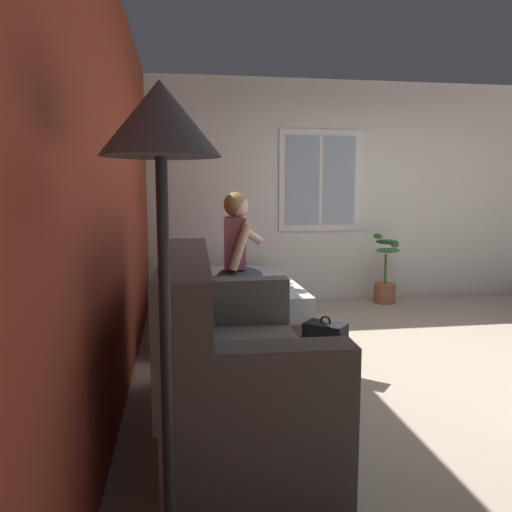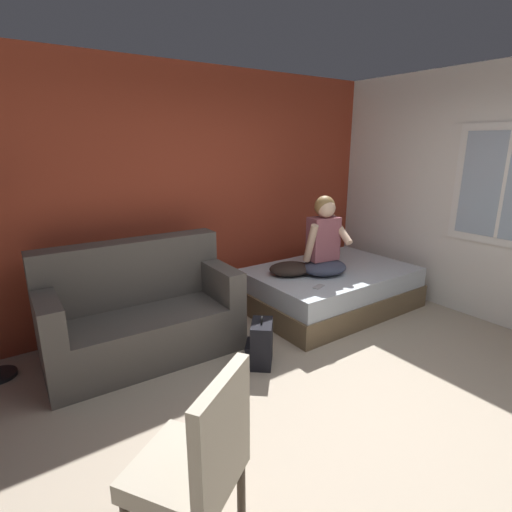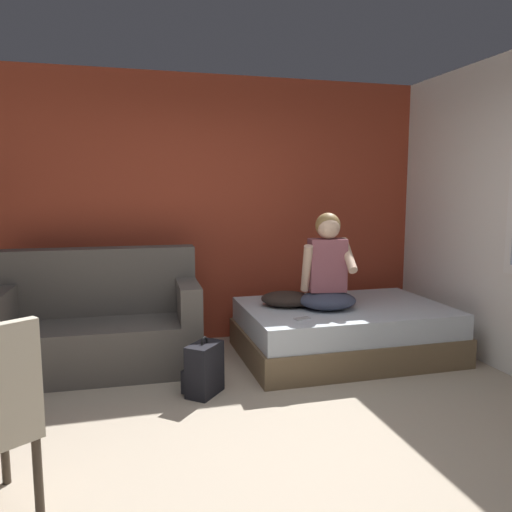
{
  "view_description": "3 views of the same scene",
  "coord_description": "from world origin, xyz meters",
  "px_view_note": "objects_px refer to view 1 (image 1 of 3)",
  "views": [
    {
      "loc": [
        -3.62,
        2.14,
        1.39
      ],
      "look_at": [
        0.53,
        1.49,
        0.82
      ],
      "focal_mm": 35.0,
      "sensor_mm": 36.0,
      "label": 1
    },
    {
      "loc": [
        -2.02,
        -1.49,
        1.91
      ],
      "look_at": [
        0.13,
        1.57,
        0.84
      ],
      "focal_mm": 28.0,
      "sensor_mm": 36.0,
      "label": 2
    },
    {
      "loc": [
        -0.72,
        -2.56,
        1.57
      ],
      "look_at": [
        0.37,
        1.49,
        1.0
      ],
      "focal_mm": 35.0,
      "sensor_mm": 36.0,
      "label": 3
    }
  ],
  "objects_px": {
    "throw_pillow": "(223,284)",
    "potted_plant": "(385,278)",
    "backpack": "(324,351)",
    "floor_lamp": "(161,174)",
    "cell_phone": "(276,290)",
    "person_seated": "(238,247)",
    "couch": "(228,367)",
    "bed": "(230,304)"
  },
  "relations": [
    {
      "from": "throw_pillow",
      "to": "floor_lamp",
      "type": "xyz_separation_m",
      "value": [
        -2.83,
        0.42,
        0.88
      ]
    },
    {
      "from": "couch",
      "to": "floor_lamp",
      "type": "distance_m",
      "value": 1.58
    },
    {
      "from": "cell_phone",
      "to": "floor_lamp",
      "type": "height_order",
      "value": "floor_lamp"
    },
    {
      "from": "throw_pillow",
      "to": "cell_phone",
      "type": "relative_size",
      "value": 3.33
    },
    {
      "from": "person_seated",
      "to": "floor_lamp",
      "type": "bearing_deg",
      "value": 169.27
    },
    {
      "from": "couch",
      "to": "cell_phone",
      "type": "relative_size",
      "value": 11.99
    },
    {
      "from": "backpack",
      "to": "person_seated",
      "type": "bearing_deg",
      "value": 22.21
    },
    {
      "from": "person_seated",
      "to": "floor_lamp",
      "type": "height_order",
      "value": "floor_lamp"
    },
    {
      "from": "cell_phone",
      "to": "couch",
      "type": "bearing_deg",
      "value": -127.6
    },
    {
      "from": "bed",
      "to": "throw_pillow",
      "type": "bearing_deg",
      "value": 168.15
    },
    {
      "from": "backpack",
      "to": "potted_plant",
      "type": "height_order",
      "value": "potted_plant"
    },
    {
      "from": "bed",
      "to": "couch",
      "type": "distance_m",
      "value": 2.23
    },
    {
      "from": "person_seated",
      "to": "potted_plant",
      "type": "height_order",
      "value": "person_seated"
    },
    {
      "from": "bed",
      "to": "floor_lamp",
      "type": "xyz_separation_m",
      "value": [
        -3.37,
        0.54,
        1.19
      ]
    },
    {
      "from": "person_seated",
      "to": "floor_lamp",
      "type": "relative_size",
      "value": 0.51
    },
    {
      "from": "throw_pillow",
      "to": "potted_plant",
      "type": "distance_m",
      "value": 2.49
    },
    {
      "from": "bed",
      "to": "cell_phone",
      "type": "relative_size",
      "value": 13.39
    },
    {
      "from": "floor_lamp",
      "to": "potted_plant",
      "type": "bearing_deg",
      "value": -31.31
    },
    {
      "from": "backpack",
      "to": "cell_phone",
      "type": "height_order",
      "value": "cell_phone"
    },
    {
      "from": "backpack",
      "to": "cell_phone",
      "type": "distance_m",
      "value": 0.95
    },
    {
      "from": "couch",
      "to": "floor_lamp",
      "type": "bearing_deg",
      "value": 165.37
    },
    {
      "from": "person_seated",
      "to": "potted_plant",
      "type": "relative_size",
      "value": 1.03
    },
    {
      "from": "couch",
      "to": "cell_phone",
      "type": "height_order",
      "value": "couch"
    },
    {
      "from": "couch",
      "to": "bed",
      "type": "bearing_deg",
      "value": -6.07
    },
    {
      "from": "cell_phone",
      "to": "potted_plant",
      "type": "bearing_deg",
      "value": 21.64
    },
    {
      "from": "couch",
      "to": "throw_pillow",
      "type": "distance_m",
      "value": 1.69
    },
    {
      "from": "bed",
      "to": "backpack",
      "type": "height_order",
      "value": "bed"
    },
    {
      "from": "floor_lamp",
      "to": "cell_phone",
      "type": "bearing_deg",
      "value": -17.72
    },
    {
      "from": "couch",
      "to": "cell_phone",
      "type": "xyz_separation_m",
      "value": [
        1.66,
        -0.6,
        0.09
      ]
    },
    {
      "from": "floor_lamp",
      "to": "potted_plant",
      "type": "xyz_separation_m",
      "value": [
        4.15,
        -2.52,
        -1.13
      ]
    },
    {
      "from": "bed",
      "to": "potted_plant",
      "type": "height_order",
      "value": "potted_plant"
    },
    {
      "from": "cell_phone",
      "to": "throw_pillow",
      "type": "bearing_deg",
      "value": 159.89
    },
    {
      "from": "couch",
      "to": "person_seated",
      "type": "height_order",
      "value": "person_seated"
    },
    {
      "from": "person_seated",
      "to": "potted_plant",
      "type": "distance_m",
      "value": 2.23
    },
    {
      "from": "throw_pillow",
      "to": "cell_phone",
      "type": "height_order",
      "value": "throw_pillow"
    },
    {
      "from": "throw_pillow",
      "to": "potted_plant",
      "type": "height_order",
      "value": "potted_plant"
    },
    {
      "from": "cell_phone",
      "to": "backpack",
      "type": "bearing_deg",
      "value": -94.93
    },
    {
      "from": "backpack",
      "to": "throw_pillow",
      "type": "relative_size",
      "value": 0.95
    },
    {
      "from": "cell_phone",
      "to": "bed",
      "type": "bearing_deg",
      "value": 105.49
    },
    {
      "from": "bed",
      "to": "person_seated",
      "type": "xyz_separation_m",
      "value": [
        -0.2,
        -0.06,
        0.6
      ]
    },
    {
      "from": "bed",
      "to": "cell_phone",
      "type": "height_order",
      "value": "cell_phone"
    },
    {
      "from": "bed",
      "to": "floor_lamp",
      "type": "bearing_deg",
      "value": 170.94
    }
  ]
}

